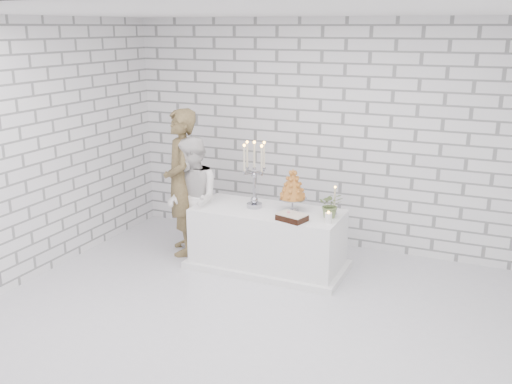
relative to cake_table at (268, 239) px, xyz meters
name	(u,v)px	position (x,y,z in m)	size (l,w,h in m)	color
ground	(268,328)	(0.58, -1.37, -0.38)	(6.00, 5.00, 0.01)	silver
ceiling	(270,11)	(0.58, -1.37, 2.62)	(6.00, 5.00, 0.01)	white
wall_back	(342,136)	(0.58, 1.13, 1.12)	(6.00, 0.01, 3.00)	white
wall_front	(91,292)	(0.58, -3.87, 1.12)	(6.00, 0.01, 3.00)	white
wall_left	(22,154)	(-2.42, -1.37, 1.12)	(0.01, 5.00, 3.00)	white
cake_table	(268,239)	(0.00, 0.00, 0.00)	(1.80, 0.80, 0.75)	white
groom	(182,182)	(-1.22, 0.04, 0.57)	(0.69, 0.45, 1.90)	brown
bride	(193,199)	(-0.99, -0.07, 0.41)	(0.77, 0.60, 1.57)	white
candelabra	(254,175)	(-0.19, 0.02, 0.79)	(0.33, 0.33, 0.83)	#9FA0A9
croquembouche	(293,190)	(0.29, 0.07, 0.64)	(0.34, 0.34, 0.53)	#9C5920
chocolate_cake	(292,217)	(0.41, -0.26, 0.42)	(0.32, 0.23, 0.08)	black
pillar_candle	(328,218)	(0.81, -0.18, 0.44)	(0.08, 0.08, 0.12)	white
extra_taper	(335,201)	(0.78, 0.17, 0.54)	(0.06, 0.06, 0.32)	beige
flowers	(331,205)	(0.77, 0.03, 0.53)	(0.27, 0.24, 0.30)	#496432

